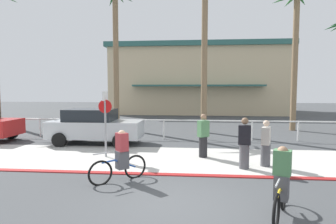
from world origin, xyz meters
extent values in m
plane|color=#424447|center=(0.00, 10.00, 0.00)|extent=(80.00, 80.00, 0.00)
cube|color=beige|center=(0.00, 4.20, 0.01)|extent=(44.00, 4.00, 0.02)
cube|color=maroon|center=(0.00, 2.20, 0.01)|extent=(44.00, 0.24, 0.03)
cube|color=beige|center=(0.79, 27.31, 3.46)|extent=(18.28, 10.61, 6.91)
cube|color=#2D605B|center=(0.79, 27.31, 7.16)|extent=(18.88, 11.21, 0.50)
cube|color=#2D605B|center=(0.79, 21.50, 3.00)|extent=(12.79, 1.20, 0.16)
cylinder|color=white|center=(0.00, 8.50, 1.00)|extent=(25.18, 0.08, 0.08)
cylinder|color=white|center=(-10.30, 8.50, 0.50)|extent=(0.08, 0.08, 1.00)
cylinder|color=white|center=(-8.01, 8.50, 0.50)|extent=(0.08, 0.08, 1.00)
cylinder|color=white|center=(-5.72, 8.50, 0.50)|extent=(0.08, 0.08, 1.00)
cylinder|color=white|center=(-3.43, 8.50, 0.50)|extent=(0.08, 0.08, 1.00)
cylinder|color=white|center=(-1.14, 8.50, 0.50)|extent=(0.08, 0.08, 1.00)
cylinder|color=white|center=(1.14, 8.50, 0.50)|extent=(0.08, 0.08, 1.00)
cylinder|color=white|center=(3.43, 8.50, 0.50)|extent=(0.08, 0.08, 1.00)
cylinder|color=white|center=(5.72, 8.50, 0.50)|extent=(0.08, 0.08, 1.00)
cylinder|color=gray|center=(-2.96, 4.27, 1.10)|extent=(0.08, 0.08, 2.20)
cube|color=white|center=(-2.96, 4.27, 2.38)|extent=(0.04, 0.56, 0.36)
cylinder|color=red|center=(-2.96, 4.27, 1.98)|extent=(0.52, 0.03, 0.52)
cylinder|color=#846B4C|center=(-4.69, 12.10, 4.46)|extent=(0.36, 0.36, 8.92)
cylinder|color=#846B4C|center=(1.04, 11.01, 4.76)|extent=(0.36, 0.36, 9.52)
cylinder|color=#846B4C|center=(6.77, 12.43, 4.28)|extent=(0.36, 0.36, 8.56)
cone|color=#387F3D|center=(7.22, 13.00, 8.36)|extent=(1.22, 1.42, 0.72)
cone|color=#387F3D|center=(6.60, 13.15, 8.35)|extent=(0.66, 1.60, 0.73)
cylinder|color=black|center=(-9.24, 7.82, 0.33)|extent=(0.66, 0.22, 0.66)
cube|color=#B2B7BC|center=(-4.25, 6.84, 0.73)|extent=(4.40, 1.80, 0.80)
cube|color=#1E2328|center=(-4.50, 6.84, 1.41)|extent=(2.29, 1.58, 0.56)
cylinder|color=black|center=(-2.85, 7.74, 0.33)|extent=(0.66, 0.22, 0.66)
cylinder|color=black|center=(-2.85, 5.94, 0.33)|extent=(0.66, 0.22, 0.66)
cylinder|color=black|center=(-5.66, 7.74, 0.33)|extent=(0.66, 0.22, 0.66)
cylinder|color=black|center=(-5.66, 5.94, 0.33)|extent=(0.66, 0.22, 0.66)
torus|color=black|center=(-2.11, 1.11, 0.33)|extent=(0.58, 0.52, 0.72)
torus|color=black|center=(-1.29, 1.84, 0.33)|extent=(0.58, 0.52, 0.72)
cylinder|color=#2851A8|center=(-1.54, 1.62, 0.48)|extent=(0.55, 0.50, 0.35)
cylinder|color=#2851A8|center=(-1.93, 1.27, 0.62)|extent=(0.32, 0.29, 0.07)
cylinder|color=#2851A8|center=(-1.61, 1.56, 0.55)|extent=(0.05, 0.05, 0.44)
cylinder|color=silver|center=(-2.08, 1.15, 0.88)|extent=(0.40, 0.36, 0.04)
cube|color=#4C4C51|center=(-1.61, 1.56, 0.61)|extent=(0.43, 0.42, 0.52)
cube|color=#A33338|center=(-1.61, 1.56, 1.13)|extent=(0.42, 0.43, 0.52)
sphere|color=#D6A884|center=(-1.61, 1.56, 1.36)|extent=(0.22, 0.22, 0.22)
torus|color=black|center=(2.00, -1.00, 0.33)|extent=(0.34, 0.68, 0.72)
torus|color=black|center=(2.44, 0.01, 0.33)|extent=(0.34, 0.68, 0.72)
cylinder|color=gold|center=(2.31, -0.30, 0.48)|extent=(0.32, 0.65, 0.35)
cylinder|color=gold|center=(2.10, -0.78, 0.62)|extent=(0.20, 0.37, 0.07)
cylinder|color=gold|center=(2.27, -0.38, 0.55)|extent=(0.05, 0.05, 0.44)
cylinder|color=silver|center=(2.02, -0.95, 0.88)|extent=(0.23, 0.47, 0.04)
cube|color=#4C4C51|center=(2.27, -0.38, 0.61)|extent=(0.38, 0.41, 0.52)
cube|color=#4C7F51|center=(2.27, -0.38, 1.13)|extent=(0.42, 0.37, 0.52)
sphere|color=#9E7556|center=(2.27, -0.38, 1.36)|extent=(0.22, 0.22, 0.22)
cylinder|color=#232326|center=(0.80, 4.56, 0.41)|extent=(0.45, 0.45, 0.81)
cube|color=#4C7F51|center=(0.80, 4.56, 1.13)|extent=(0.48, 0.45, 0.63)
sphere|color=#9E7556|center=(0.80, 4.56, 1.58)|extent=(0.22, 0.22, 0.22)
cylinder|color=#4C4C51|center=(2.89, 3.47, 0.38)|extent=(0.41, 0.41, 0.76)
cube|color=#B7B2A8|center=(2.89, 3.47, 1.06)|extent=(0.39, 0.47, 0.59)
sphere|color=beige|center=(2.89, 3.47, 1.49)|extent=(0.21, 0.21, 0.21)
cylinder|color=#4C4C51|center=(2.11, 3.09, 0.41)|extent=(0.37, 0.37, 0.82)
cube|color=black|center=(2.11, 3.09, 1.14)|extent=(0.44, 0.33, 0.63)
sphere|color=brown|center=(2.11, 3.09, 1.60)|extent=(0.23, 0.23, 0.23)
camera|label=1|loc=(0.45, -6.31, 2.64)|focal=30.30mm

